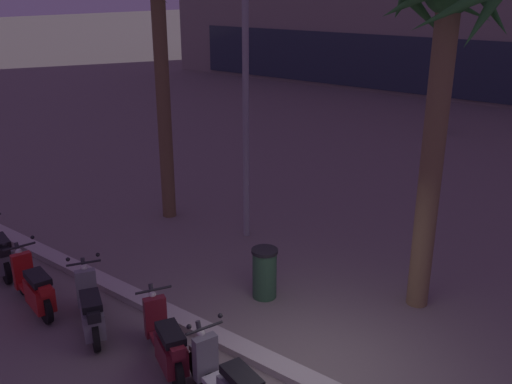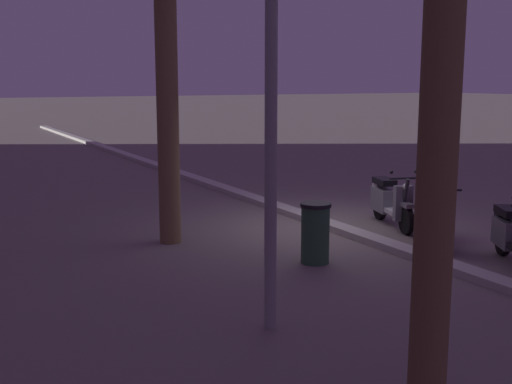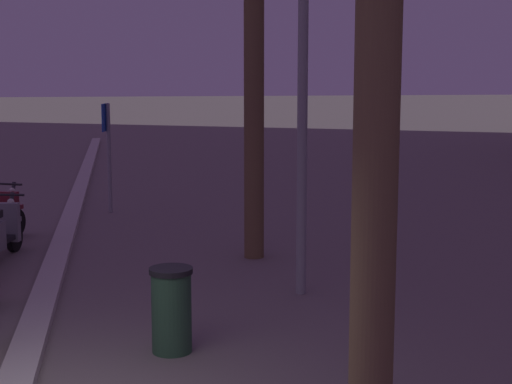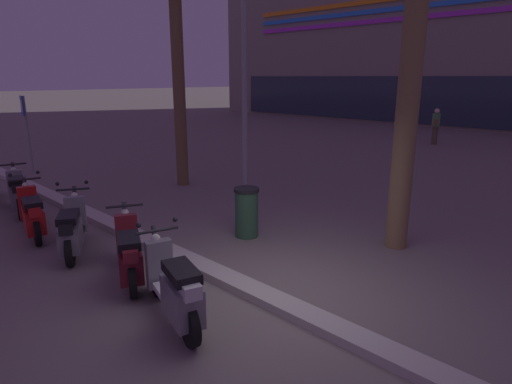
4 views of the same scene
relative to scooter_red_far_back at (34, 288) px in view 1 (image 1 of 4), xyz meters
The scene contains 10 objects.
ground_plane 5.02m from the scooter_red_far_back, 16.70° to the left, with size 200.00×200.00×0.00m, color slate.
curb_strip 4.98m from the scooter_red_far_back, 15.13° to the left, with size 60.00×0.36×0.12m, color #BCB7AD.
scooter_red_far_back is the anchor object (origin of this frame).
scooter_grey_lead_nearest 1.38m from the scooter_red_far_back, ahead, with size 1.56×0.99×1.17m.
scooter_maroon_gap_after_mid 3.00m from the scooter_red_far_back, ahead, with size 1.60×0.93×1.04m.
palm_tree_by_mall_entrance 7.76m from the scooter_red_far_back, 40.48° to the left, with size 2.14×2.12×5.78m.
palm_tree_far_corner 6.39m from the scooter_red_far_back, 107.16° to the left, with size 2.35×2.36×6.28m.
pedestrian_by_palm_tree 17.01m from the scooter_red_far_back, 88.03° to the left, with size 0.34×0.46×1.60m.
litter_bin 4.03m from the scooter_red_far_back, 45.25° to the left, with size 0.48×0.48×0.95m.
street_lamp 5.98m from the scooter_red_far_back, 80.15° to the left, with size 0.36×0.36×6.38m.
Camera 1 is at (3.69, -5.92, 5.38)m, focal length 40.23 mm.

